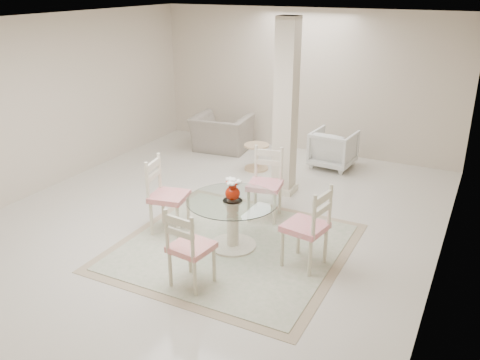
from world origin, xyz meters
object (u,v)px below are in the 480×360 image
at_px(red_vase, 233,189).
at_px(armchair_white, 333,149).
at_px(dining_table, 233,224).
at_px(dining_chair_south, 187,243).
at_px(dining_chair_east, 311,222).
at_px(side_table, 256,158).
at_px(column, 286,109).
at_px(recliner_taupe, 222,133).
at_px(dining_chair_north, 266,178).
at_px(dining_chair_west, 164,190).

bearing_deg(red_vase, armchair_white, 86.32).
bearing_deg(dining_table, dining_chair_south, -90.78).
xyz_separation_m(red_vase, dining_chair_east, (1.02, -0.02, -0.20)).
height_order(dining_chair_east, side_table, dining_chair_east).
bearing_deg(red_vase, side_table, 109.29).
relative_size(column, red_vase, 9.52).
bearing_deg(column, side_table, 138.46).
relative_size(red_vase, recliner_taupe, 0.27).
distance_m(dining_chair_east, dining_chair_south, 1.44).
bearing_deg(side_table, dining_chair_east, -54.15).
distance_m(dining_chair_north, dining_chair_south, 2.04).
relative_size(dining_table, dining_chair_east, 1.00).
distance_m(dining_table, dining_chair_east, 1.06).
bearing_deg(side_table, dining_chair_west, -91.60).
bearing_deg(column, dining_chair_north, -82.88).
bearing_deg(dining_chair_south, red_vase, -84.35).
height_order(dining_table, armchair_white, armchair_white).
xyz_separation_m(red_vase, dining_chair_north, (-0.01, 1.02, -0.21)).
xyz_separation_m(dining_chair_east, dining_chair_north, (-1.03, 1.04, -0.01)).
distance_m(red_vase, armchair_white, 3.50).
distance_m(red_vase, dining_chair_west, 1.04).
height_order(red_vase, dining_chair_north, dining_chair_north).
bearing_deg(dining_table, dining_chair_east, -1.05).
relative_size(dining_chair_east, dining_chair_north, 1.02).
bearing_deg(recliner_taupe, dining_chair_south, 108.69).
bearing_deg(recliner_taupe, red_vase, 115.01).
xyz_separation_m(dining_chair_west, dining_chair_south, (1.01, -1.01, -0.05)).
bearing_deg(column, red_vase, -86.32).
relative_size(red_vase, armchair_white, 0.38).
height_order(dining_chair_north, armchair_white, dining_chair_north).
bearing_deg(recliner_taupe, side_table, 141.52).
bearing_deg(dining_table, column, 93.66).
distance_m(column, red_vase, 2.06).
xyz_separation_m(dining_chair_east, recliner_taupe, (-3.05, 3.42, -0.25)).
distance_m(dining_chair_south, recliner_taupe, 4.86).
height_order(dining_chair_east, armchair_white, dining_chair_east).
xyz_separation_m(column, red_vase, (0.13, -1.98, -0.55)).
height_order(column, red_vase, column).
bearing_deg(dining_chair_south, dining_table, -84.29).
distance_m(dining_chair_east, armchair_white, 3.58).
bearing_deg(side_table, armchair_white, 32.82).
height_order(column, recliner_taupe, column).
bearing_deg(dining_chair_east, recliner_taupe, -128.45).
height_order(dining_table, side_table, dining_table).
relative_size(dining_table, dining_chair_south, 1.08).
height_order(dining_chair_east, dining_chair_west, dining_chair_west).
xyz_separation_m(dining_table, red_vase, (0.00, -0.00, 0.46)).
height_order(dining_table, red_vase, red_vase).
xyz_separation_m(column, armchair_white, (0.35, 1.48, -1.01)).
distance_m(dining_table, dining_chair_south, 1.04).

